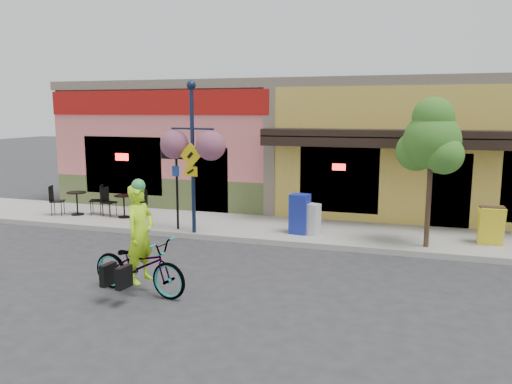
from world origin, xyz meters
TOP-DOWN VIEW (x-y plane):
  - ground at (0.00, 0.00)m, footprint 90.00×90.00m
  - sidewalk at (0.00, 2.00)m, footprint 24.00×3.00m
  - curb at (0.00, 0.55)m, footprint 24.00×0.12m
  - building at (0.00, 7.50)m, footprint 18.20×8.20m
  - bicycle at (-1.63, -3.57)m, footprint 2.19×1.04m
  - cyclist_rider at (-1.58, -3.57)m, footprint 0.55×0.74m
  - lamp_post at (-2.38, 0.65)m, footprint 1.38×0.70m
  - one_way_sign at (-2.99, 0.89)m, footprint 0.89×0.23m
  - cafe_set_left at (-6.98, 1.71)m, footprint 1.81×1.38m
  - cafe_set_right at (-5.30, 1.79)m, footprint 1.64×0.96m
  - newspaper_box_blue at (0.43, 1.42)m, footprint 0.55×0.51m
  - newspaper_box_grey at (0.77, 1.40)m, footprint 0.48×0.46m
  - street_tree at (3.73, 1.01)m, footprint 1.90×1.90m
  - sandwich_board at (5.27, 1.54)m, footprint 0.59×0.43m

SIDE VIEW (x-z plane):
  - ground at x=0.00m, z-range 0.00..0.00m
  - sidewalk at x=0.00m, z-range 0.00..0.15m
  - curb at x=0.00m, z-range 0.00..0.15m
  - bicycle at x=-1.63m, z-range 0.00..1.11m
  - newspaper_box_grey at x=0.77m, z-range 0.15..1.00m
  - cafe_set_right at x=-5.30m, z-range 0.15..1.08m
  - cafe_set_left at x=-6.98m, z-range 0.15..1.13m
  - sandwich_board at x=5.27m, z-range 0.15..1.13m
  - newspaper_box_blue at x=0.43m, z-range 0.15..1.24m
  - cyclist_rider at x=-1.58m, z-range 0.00..1.88m
  - one_way_sign at x=-2.99m, z-range 0.15..2.44m
  - street_tree at x=3.73m, z-range 0.15..3.87m
  - lamp_post at x=-2.38m, z-range 0.15..4.29m
  - building at x=0.00m, z-range 0.00..4.50m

